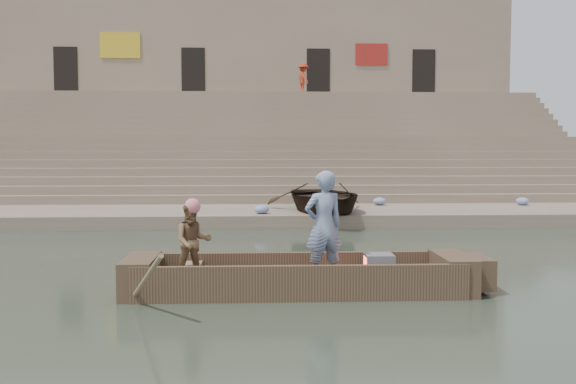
{
  "coord_description": "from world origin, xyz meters",
  "views": [
    {
      "loc": [
        1.52,
        -12.15,
        2.36
      ],
      "look_at": [
        2.2,
        1.6,
        1.4
      ],
      "focal_mm": 39.83,
      "sensor_mm": 36.0,
      "label": 1
    }
  ],
  "objects": [
    {
      "name": "cloth_bundles",
      "position": [
        0.17,
        8.09,
        0.53
      ],
      "size": [
        21.1,
        3.07,
        0.26
      ],
      "color": "#3F5999",
      "rests_on": "lower_landing"
    },
    {
      "name": "mid_landing",
      "position": [
        0.0,
        15.5,
        1.4
      ],
      "size": [
        32.0,
        3.0,
        2.8
      ],
      "primitive_type": "cube",
      "color": "gray",
      "rests_on": "ground"
    },
    {
      "name": "pedestrian",
      "position": [
        4.05,
        22.37,
        6.04
      ],
      "size": [
        0.87,
        1.21,
        1.68
      ],
      "primitive_type": "imported",
      "rotation": [
        0.0,
        0.0,
        1.82
      ],
      "color": "#9C301A",
      "rests_on": "upper_landing"
    },
    {
      "name": "beached_rowboat",
      "position": [
        3.55,
        7.26,
        0.84
      ],
      "size": [
        3.58,
        4.64,
        0.89
      ],
      "primitive_type": "imported",
      "rotation": [
        0.0,
        0.0,
        0.13
      ],
      "color": "#2D2116",
      "rests_on": "lower_landing"
    },
    {
      "name": "ghat_steps",
      "position": [
        0.0,
        17.19,
        1.8
      ],
      "size": [
        32.0,
        11.0,
        5.2
      ],
      "color": "gray",
      "rests_on": "ground"
    },
    {
      "name": "lower_landing",
      "position": [
        0.0,
        8.0,
        0.2
      ],
      "size": [
        32.0,
        4.0,
        0.4
      ],
      "primitive_type": "cube",
      "color": "gray",
      "rests_on": "ground"
    },
    {
      "name": "main_rowboat",
      "position": [
        2.2,
        -1.9,
        0.11
      ],
      "size": [
        5.0,
        1.3,
        0.22
      ],
      "primitive_type": "cube",
      "color": "brown",
      "rests_on": "ground"
    },
    {
      "name": "television",
      "position": [
        3.51,
        -1.9,
        0.42
      ],
      "size": [
        0.46,
        0.42,
        0.4
      ],
      "color": "slate",
      "rests_on": "main_rowboat"
    },
    {
      "name": "rowing_man",
      "position": [
        0.49,
        -1.93,
        0.85
      ],
      "size": [
        0.7,
        0.6,
        1.26
      ],
      "primitive_type": "imported",
      "rotation": [
        0.0,
        0.0,
        0.23
      ],
      "color": "#27763F",
      "rests_on": "main_rowboat"
    },
    {
      "name": "standing_man",
      "position": [
        2.59,
        -2.03,
        1.11
      ],
      "size": [
        0.75,
        0.6,
        1.77
      ],
      "primitive_type": "imported",
      "rotation": [
        0.0,
        0.0,
        3.45
      ],
      "color": "navy",
      "rests_on": "main_rowboat"
    },
    {
      "name": "ground",
      "position": [
        0.0,
        0.0,
        0.0
      ],
      "size": [
        120.0,
        120.0,
        0.0
      ],
      "primitive_type": "plane",
      "color": "#2B3628",
      "rests_on": "ground"
    },
    {
      "name": "upper_landing",
      "position": [
        0.0,
        22.5,
        2.6
      ],
      "size": [
        32.0,
        3.0,
        5.2
      ],
      "primitive_type": "cube",
      "color": "gray",
      "rests_on": "ground"
    },
    {
      "name": "rowboat_trim",
      "position": [
        2.4,
        -1.91,
        0.31
      ],
      "size": [
        6.04,
        2.63,
        1.93
      ],
      "color": "brown",
      "rests_on": "ground"
    },
    {
      "name": "building_wall",
      "position": [
        0.0,
        26.5,
        5.6
      ],
      "size": [
        32.0,
        5.07,
        11.2
      ],
      "color": "gray",
      "rests_on": "ground"
    }
  ]
}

